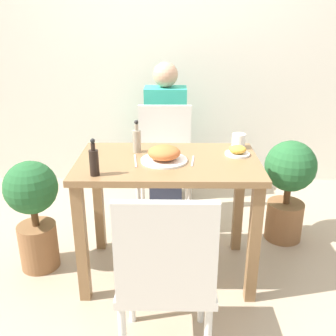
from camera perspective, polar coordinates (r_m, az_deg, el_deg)
The scene contains 15 objects.
ground_plane at distance 2.58m, azimuth 0.00°, elevation -14.59°, with size 16.00×16.00×0.00m, color tan.
wall_back at distance 3.60m, azimuth 0.27°, elevation 17.97°, with size 8.00×0.05×2.60m.
dining_table at distance 2.27m, azimuth 0.00°, elevation -1.93°, with size 1.03×0.63×0.75m.
chair_near at distance 1.72m, azimuth -0.38°, elevation -14.91°, with size 0.42×0.42×0.89m.
chair_far at distance 2.95m, azimuth -0.51°, elevation 1.25°, with size 0.42×0.42×0.89m.
food_plate at distance 2.19m, azimuth -0.58°, elevation 1.99°, with size 0.26×0.26×0.09m.
side_plate at distance 2.33m, azimuth 10.05°, elevation 2.46°, with size 0.15×0.15×0.06m.
drink_cup at distance 2.45m, azimuth 10.20°, elevation 3.87°, with size 0.08×0.08×0.09m.
sauce_bottle at distance 2.02m, azimuth -10.69°, elevation 0.99°, with size 0.05×0.05×0.20m.
condiment_bottle at distance 2.33m, azimuth -4.55°, elevation 4.10°, with size 0.05×0.05×0.20m.
fork_utensil at distance 2.21m, azimuth -4.75°, elevation 1.07°, with size 0.03×0.20×0.00m.
spoon_utensil at distance 2.20m, azimuth 3.61°, elevation 1.04°, with size 0.03×0.16×0.00m.
potted_plant_left at distance 2.54m, azimuth -18.93°, elevation -5.51°, with size 0.32×0.32×0.71m.
potted_plant_right at distance 2.83m, azimuth 17.08°, elevation -2.15°, with size 0.35×0.35×0.73m.
person_figure at distance 3.31m, azimuth -0.35°, elevation 4.97°, with size 0.34×0.22×1.17m.
Camera 1 is at (0.02, -2.09, 1.52)m, focal length 42.00 mm.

